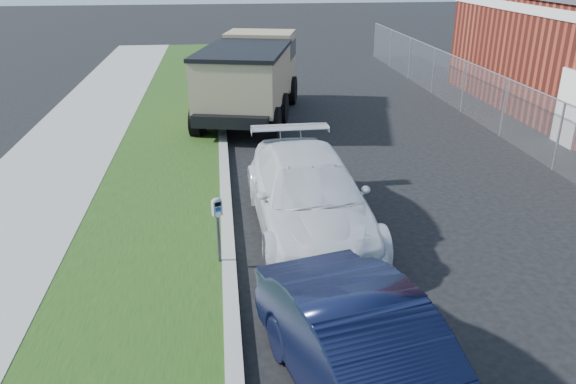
{
  "coord_description": "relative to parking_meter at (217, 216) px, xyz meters",
  "views": [
    {
      "loc": [
        -2.61,
        -8.91,
        5.22
      ],
      "look_at": [
        -1.4,
        1.0,
        1.0
      ],
      "focal_mm": 35.0,
      "sensor_mm": 36.0,
      "label": 1
    }
  ],
  "objects": [
    {
      "name": "parking_meter",
      "position": [
        0.0,
        0.0,
        0.0
      ],
      "size": [
        0.2,
        0.17,
        1.26
      ],
      "rotation": [
        0.0,
        0.0,
        0.38
      ],
      "color": "#3F4247",
      "rests_on": "ground"
    },
    {
      "name": "white_wagon",
      "position": [
        1.82,
        1.28,
        -0.24
      ],
      "size": [
        2.34,
        5.46,
        1.57
      ],
      "primitive_type": "imported",
      "rotation": [
        0.0,
        0.0,
        0.03
      ],
      "color": "silver",
      "rests_on": "ground"
    },
    {
      "name": "streetside",
      "position": [
        -2.8,
        1.99,
        -0.96
      ],
      "size": [
        6.12,
        50.0,
        0.15
      ],
      "color": "gray",
      "rests_on": "ground"
    },
    {
      "name": "navy_sedan",
      "position": [
        1.79,
        -3.74,
        -0.3
      ],
      "size": [
        2.56,
        4.66,
        1.46
      ],
      "primitive_type": "imported",
      "rotation": [
        0.0,
        0.0,
        0.24
      ],
      "color": "black",
      "rests_on": "ground"
    },
    {
      "name": "ground",
      "position": [
        2.76,
        -0.01,
        -1.03
      ],
      "size": [
        120.0,
        120.0,
        0.0
      ],
      "primitive_type": "plane",
      "color": "black",
      "rests_on": "ground"
    },
    {
      "name": "chainlink_fence",
      "position": [
        8.76,
        6.99,
        0.24
      ],
      "size": [
        0.06,
        30.06,
        30.0
      ],
      "color": "slate",
      "rests_on": "ground"
    },
    {
      "name": "dump_truck",
      "position": [
        1.22,
        10.33,
        0.45
      ],
      "size": [
        4.03,
        7.1,
        2.63
      ],
      "rotation": [
        0.0,
        0.0,
        -0.24
      ],
      "color": "black",
      "rests_on": "ground"
    }
  ]
}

